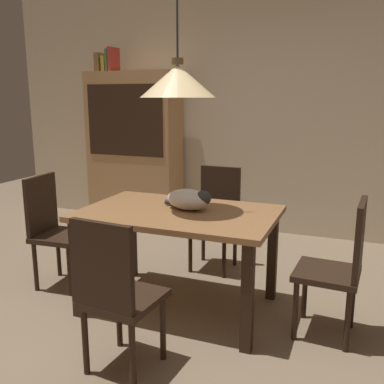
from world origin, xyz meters
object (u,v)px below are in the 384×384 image
Objects in this scene: book_yellow_short at (107,64)px; hutch_bookcase at (135,153)px; chair_right_side at (340,263)px; book_green_slim at (110,61)px; dining_table at (179,224)px; chair_left_side at (53,226)px; chair_far_back at (216,213)px; book_red_tall at (114,60)px; chair_near_front at (115,291)px; pendant_lamp at (178,81)px; cat_sleeping at (189,199)px; book_brown_thick at (102,63)px.

hutch_bookcase is at bearing -0.25° from book_yellow_short.
chair_right_side is 3.58× the size of book_green_slim.
dining_table is 1.51× the size of chair_right_side.
dining_table is 1.14m from chair_left_side.
book_red_tall reaches higher than chair_far_back.
chair_far_back is 2.39m from book_red_tall.
chair_near_front is at bearing -58.66° from book_green_slim.
dining_table is 1.08× the size of pendant_lamp.
book_red_tall reaches higher than cat_sleeping.
chair_right_side is at bearing -36.46° from hutch_bookcase.
chair_near_front is 3.58× the size of book_green_slim.
cat_sleeping is at bearing -51.30° from hutch_bookcase.
chair_far_back is 4.65× the size of book_yellow_short.
book_green_slim reaches higher than chair_right_side.
chair_left_side is 3.58× the size of book_green_slim.
chair_near_front is 3.32× the size of book_red_tall.
book_red_tall is (-1.61, 1.84, 1.34)m from dining_table.
book_green_slim is (-1.66, 1.84, 0.32)m from pendant_lamp.
dining_table is 1.51× the size of chair_far_back.
hutch_bookcase is (-0.23, 1.84, 0.38)m from chair_left_side.
chair_near_front is 3.48m from book_red_tall.
chair_left_side is at bearing -141.97° from chair_far_back.
chair_near_front is 3.50m from book_green_slim.
book_green_slim is at bearing 132.11° from dining_table.
cat_sleeping is at bearing 85.95° from chair_near_front.
book_yellow_short is at bearing 107.57° from chair_left_side.
book_green_slim reaches higher than hutch_bookcase.
chair_far_back is 0.50× the size of hutch_bookcase.
book_brown_thick is (-1.78, 1.84, 1.31)m from dining_table.
chair_right_side is 1.61m from pendant_lamp.
pendant_lamp reaches higher than cat_sleeping.
chair_far_back is (0.01, 1.76, 0.00)m from chair_near_front.
cat_sleeping is at bearing 3.19° from chair_left_side.
book_yellow_short is (-0.35, 0.00, 1.05)m from hutch_bookcase.
chair_near_front is 0.72× the size of pendant_lamp.
book_green_slim reaches higher than chair_near_front.
chair_left_side is (-1.13, -0.01, -0.14)m from dining_table.
dining_table is 2.79m from book_red_tall.
book_red_tall is at bearing 0.00° from book_yellow_short.
book_red_tall reaches higher than book_yellow_short.
dining_table is at bearing -47.89° from book_green_slim.
chair_left_side is 0.72× the size of pendant_lamp.
book_brown_thick is at bearing 151.72° from chair_far_back.
book_red_tall reaches higher than book_green_slim.
hutch_bookcase reaches higher than chair_right_side.
book_green_slim is (-1.66, 0.96, 1.47)m from chair_far_back.
book_brown_thick is at bearing 134.11° from dining_table.
book_yellow_short reaches higher than hutch_bookcase.
pendant_lamp is at bearing 179.75° from chair_right_side.
book_brown_thick is 1.20× the size of book_yellow_short.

